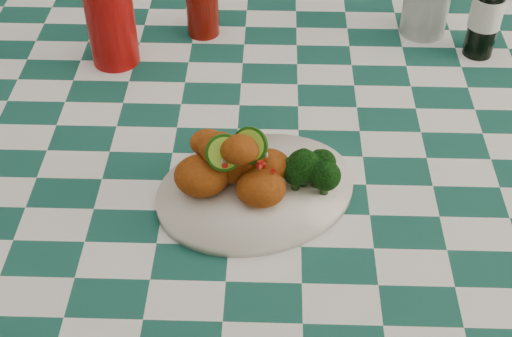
# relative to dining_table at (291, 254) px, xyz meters

# --- Properties ---
(dining_table) EXTENTS (1.66, 1.06, 0.79)m
(dining_table) POSITION_rel_dining_table_xyz_m (0.00, 0.00, 0.00)
(dining_table) COLOR #154D41
(dining_table) RESTS_ON ground
(plate) EXTENTS (0.38, 0.34, 0.02)m
(plate) POSITION_rel_dining_table_xyz_m (-0.07, -0.22, 0.40)
(plate) COLOR silver
(plate) RESTS_ON dining_table
(fried_chicken_pile) EXTENTS (0.15, 0.11, 0.10)m
(fried_chicken_pile) POSITION_rel_dining_table_xyz_m (-0.09, -0.22, 0.46)
(fried_chicken_pile) COLOR #903D0E
(fried_chicken_pile) RESTS_ON plate
(broccoli_side) EXTENTS (0.08, 0.08, 0.06)m
(broccoli_side) POSITION_rel_dining_table_xyz_m (0.01, -0.21, 0.44)
(broccoli_side) COLOR black
(broccoli_side) RESTS_ON plate
(red_tumbler) EXTENTS (0.10, 0.10, 0.15)m
(red_tumbler) POSITION_rel_dining_table_xyz_m (-0.34, 0.13, 0.47)
(red_tumbler) COLOR #9C0A08
(red_tumbler) RESTS_ON dining_table
(ketchup_bottle) EXTENTS (0.08, 0.08, 0.13)m
(ketchup_bottle) POSITION_rel_dining_table_xyz_m (-0.19, 0.24, 0.46)
(ketchup_bottle) COLOR #690D05
(ketchup_bottle) RESTS_ON dining_table
(mason_jar) EXTENTS (0.11, 0.11, 0.13)m
(mason_jar) POSITION_rel_dining_table_xyz_m (0.25, 0.25, 0.46)
(mason_jar) COLOR #B2BCBA
(mason_jar) RESTS_ON dining_table
(beer_bottle) EXTENTS (0.08, 0.08, 0.21)m
(beer_bottle) POSITION_rel_dining_table_xyz_m (0.35, 0.18, 0.50)
(beer_bottle) COLOR black
(beer_bottle) RESTS_ON dining_table
(wooden_chair_left) EXTENTS (0.53, 0.54, 0.94)m
(wooden_chair_left) POSITION_rel_dining_table_xyz_m (-0.31, 0.74, 0.08)
(wooden_chair_left) COLOR #472814
(wooden_chair_left) RESTS_ON ground
(wooden_chair_right) EXTENTS (0.46, 0.47, 0.82)m
(wooden_chair_right) POSITION_rel_dining_table_xyz_m (0.48, 0.68, 0.02)
(wooden_chair_right) COLOR #472814
(wooden_chair_right) RESTS_ON ground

